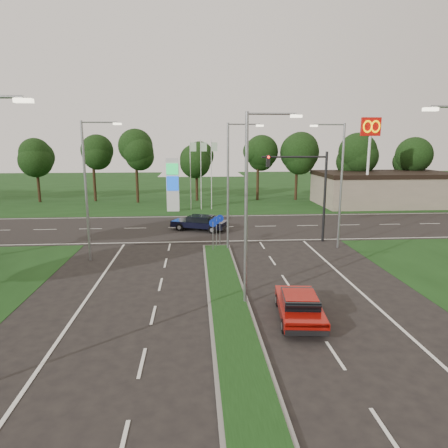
{
  "coord_description": "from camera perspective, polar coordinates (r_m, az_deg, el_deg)",
  "views": [
    {
      "loc": [
        -1.55,
        -12.02,
        7.64
      ],
      "look_at": [
        0.42,
        14.62,
        2.2
      ],
      "focal_mm": 32.0,
      "sensor_mm": 36.0,
      "label": 1
    }
  ],
  "objects": [
    {
      "name": "streetlight_median_near",
      "position": [
        18.37,
        3.8,
        3.47
      ],
      "size": [
        2.53,
        0.22,
        9.0
      ],
      "color": "gray",
      "rests_on": "ground"
    },
    {
      "name": "verge_far",
      "position": [
        67.47,
        -2.9,
        5.0
      ],
      "size": [
        160.0,
        50.0,
        0.02
      ],
      "primitive_type": "cube",
      "color": "#153411",
      "rests_on": "ground"
    },
    {
      "name": "streetlight_right_far",
      "position": [
        29.98,
        16.08,
        6.16
      ],
      "size": [
        2.53,
        0.22,
        9.0
      ],
      "rotation": [
        0.0,
        0.0,
        3.14
      ],
      "color": "gray",
      "rests_on": "ground"
    },
    {
      "name": "median_kerb",
      "position": [
        17.79,
        1.21,
        -13.71
      ],
      "size": [
        2.0,
        26.0,
        0.12
      ],
      "primitive_type": "cube",
      "color": "slate",
      "rests_on": "ground"
    },
    {
      "name": "navy_sedan",
      "position": [
        35.46,
        -3.46,
        0.22
      ],
      "size": [
        5.19,
        3.7,
        1.32
      ],
      "rotation": [
        0.0,
        0.0,
        1.16
      ],
      "color": "black",
      "rests_on": "ground"
    },
    {
      "name": "cross_road",
      "position": [
        36.85,
        -1.73,
        -0.46
      ],
      "size": [
        160.0,
        12.0,
        0.02
      ],
      "primitive_type": "cube",
      "color": "black",
      "rests_on": "ground"
    },
    {
      "name": "ground",
      "position": [
        14.32,
        2.83,
        -20.74
      ],
      "size": [
        160.0,
        160.0,
        0.0
      ],
      "primitive_type": "plane",
      "color": "black",
      "rests_on": "ground"
    },
    {
      "name": "traffic_signal",
      "position": [
        31.4,
        12.01,
        5.8
      ],
      "size": [
        5.1,
        0.42,
        7.0
      ],
      "color": "black",
      "rests_on": "ground"
    },
    {
      "name": "gas_pylon",
      "position": [
        45.34,
        -7.07,
        5.8
      ],
      "size": [
        5.8,
        1.26,
        8.0
      ],
      "color": "silver",
      "rests_on": "ground"
    },
    {
      "name": "median_signs",
      "position": [
        29.07,
        -1.08,
        -0.25
      ],
      "size": [
        1.16,
        1.76,
        2.38
      ],
      "color": "gray",
      "rests_on": "ground"
    },
    {
      "name": "red_sedan",
      "position": [
        18.17,
        10.72,
        -11.38
      ],
      "size": [
        2.24,
        4.48,
        1.18
      ],
      "rotation": [
        0.0,
        0.0,
        -0.11
      ],
      "color": "#960E08",
      "rests_on": "ground"
    },
    {
      "name": "treeline_far",
      "position": [
        51.98,
        -2.45,
        10.61
      ],
      "size": [
        6.0,
        6.0,
        9.9
      ],
      "color": "black",
      "rests_on": "ground"
    },
    {
      "name": "commercial_building",
      "position": [
        53.78,
        21.84,
        4.67
      ],
      "size": [
        16.0,
        9.0,
        4.0
      ],
      "primitive_type": "cube",
      "color": "gray",
      "rests_on": "ground"
    },
    {
      "name": "mcdonalds_sign",
      "position": [
        48.14,
        20.13,
        11.24
      ],
      "size": [
        2.2,
        0.47,
        10.4
      ],
      "color": "silver",
      "rests_on": "ground"
    },
    {
      "name": "streetlight_median_far",
      "position": [
        28.25,
        0.97,
        6.31
      ],
      "size": [
        2.53,
        0.22,
        9.0
      ],
      "color": "gray",
      "rests_on": "ground"
    },
    {
      "name": "streetlight_left_far",
      "position": [
        27.0,
        -18.77,
        5.46
      ],
      "size": [
        2.53,
        0.22,
        9.0
      ],
      "color": "gray",
      "rests_on": "ground"
    }
  ]
}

